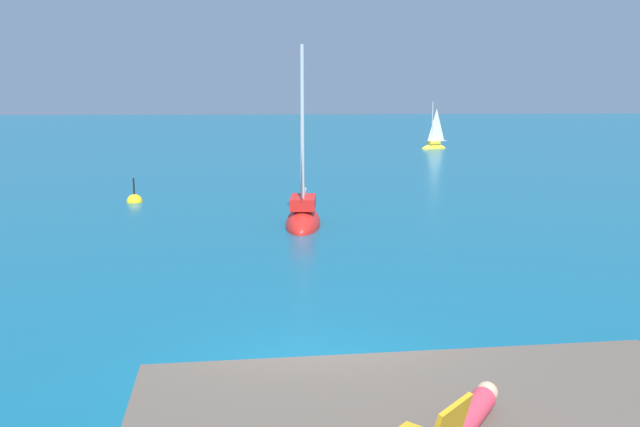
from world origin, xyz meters
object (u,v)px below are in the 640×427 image
Objects in this scene: person_sunbather at (464,424)px; marker_buoy at (135,202)px; sailboat_far at (434,146)px; sailboat_near at (303,215)px.

person_sunbather reaches higher than marker_buoy.
marker_buoy is at bearing -126.84° from person_sunbather.
marker_buoy is at bearing 33.64° from sailboat_far.
sailboat_far is at bearing 163.20° from sailboat_near.
sailboat_far is (8.99, 23.03, -0.14)m from sailboat_near.
sailboat_near is at bearing -142.81° from person_sunbather.
sailboat_near is 5.05× the size of marker_buoy.
sailboat_far is 2.85× the size of marker_buoy.
sailboat_far is at bearing 51.73° from marker_buoy.
person_sunbather is at bearing 59.86° from sailboat_far.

